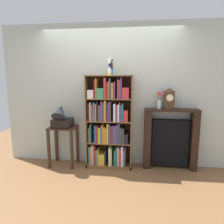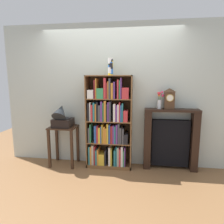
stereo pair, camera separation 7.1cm
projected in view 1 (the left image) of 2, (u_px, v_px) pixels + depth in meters
The scene contains 9 objects.
ground_plane at pixel (109, 168), 3.61m from camera, with size 7.32×6.40×0.02m, color brown.
wall_back at pixel (117, 96), 3.65m from camera, with size 4.32×0.08×2.60m, color beige.
bookshelf at pixel (109, 126), 3.55m from camera, with size 0.81×0.32×1.67m.
cup_stack at pixel (111, 67), 3.35m from camera, with size 0.09×0.09×0.29m.
side_table_left at pixel (63, 138), 3.66m from camera, with size 0.49×0.41×0.74m.
gramophone at pixel (61, 117), 3.54m from camera, with size 0.34×0.43×0.48m.
fireplace_mantel at pixel (170, 139), 3.53m from camera, with size 0.93×0.23×1.10m.
mantel_clock at pixel (169, 99), 3.39m from camera, with size 0.17×0.14×0.36m.
flower_vase at pixel (160, 100), 3.42m from camera, with size 0.12×0.12×0.31m.
Camera 1 is at (0.46, -3.36, 1.60)m, focal length 31.48 mm.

